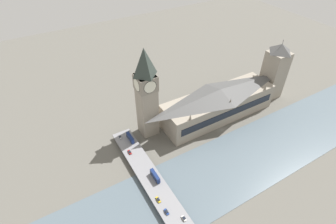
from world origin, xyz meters
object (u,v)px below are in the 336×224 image
at_px(car_southbound_tail, 130,152).
at_px(clock_tower, 146,92).
at_px(car_northbound_lead, 120,137).
at_px(car_northbound_mid, 158,200).
at_px(double_decker_bus_lead, 130,138).
at_px(road_bridge, 163,198).
at_px(parliament_hall, 219,103).
at_px(car_southbound_lead, 167,212).
at_px(victoria_tower, 274,71).
at_px(double_decker_bus_rear, 155,176).
at_px(car_southbound_mid, 184,218).

bearing_deg(car_southbound_tail, clock_tower, -54.73).
relative_size(car_northbound_lead, car_northbound_mid, 0.88).
height_order(clock_tower, double_decker_bus_lead, clock_tower).
distance_m(road_bridge, car_southbound_tail, 47.35).
distance_m(parliament_hall, double_decker_bus_lead, 84.20).
relative_size(car_northbound_lead, car_southbound_lead, 0.97).
bearing_deg(road_bridge, parliament_hall, -59.03).
distance_m(parliament_hall, car_southbound_lead, 109.69).
height_order(parliament_hall, car_northbound_lead, parliament_hall).
bearing_deg(car_northbound_lead, car_northbound_mid, 179.58).
relative_size(parliament_hall, victoria_tower, 1.78).
bearing_deg(parliament_hall, car_northbound_mid, 119.92).
distance_m(victoria_tower, car_southbound_tail, 157.51).
bearing_deg(double_decker_bus_rear, car_southbound_mid, -178.37).
height_order(road_bridge, car_southbound_tail, car_southbound_tail).
bearing_deg(car_southbound_tail, victoria_tower, -88.24).
bearing_deg(double_decker_bus_rear, road_bridge, 170.50).
bearing_deg(car_northbound_mid, clock_tower, -21.86).
bearing_deg(parliament_hall, car_northbound_lead, 80.73).
distance_m(double_decker_bus_lead, car_northbound_lead, 9.68).
height_order(clock_tower, car_northbound_lead, clock_tower).
bearing_deg(victoria_tower, clock_tower, 84.19).
xyz_separation_m(clock_tower, car_northbound_lead, (1.33, 25.69, -36.47)).
bearing_deg(victoria_tower, road_bridge, 108.81).
xyz_separation_m(victoria_tower, road_bridge, (-52.01, 152.71, -24.61)).
height_order(clock_tower, road_bridge, clock_tower).
xyz_separation_m(victoria_tower, car_southbound_mid, (-71.26, 148.97, -23.10)).
relative_size(parliament_hall, car_southbound_lead, 24.55).
distance_m(road_bridge, double_decker_bus_lead, 59.74).
bearing_deg(car_northbound_lead, road_bridge, -177.24).
bearing_deg(double_decker_bus_lead, car_southbound_mid, -179.54).
relative_size(road_bridge, double_decker_bus_rear, 13.13).
bearing_deg(victoria_tower, car_southbound_lead, 111.72).
relative_size(victoria_tower, car_northbound_mid, 12.55).
relative_size(clock_tower, road_bridge, 0.54).
height_order(clock_tower, victoria_tower, clock_tower).
distance_m(double_decker_bus_lead, car_northbound_mid, 59.98).
xyz_separation_m(car_northbound_lead, car_southbound_tail, (-19.38, -0.17, 0.03)).
bearing_deg(victoria_tower, car_southbound_mid, 115.56).
distance_m(victoria_tower, car_northbound_lead, 158.29).
bearing_deg(clock_tower, double_decker_bus_lead, 106.43).
bearing_deg(road_bridge, victoria_tower, -71.19).
distance_m(double_decker_bus_rear, car_southbound_lead, 27.17).
bearing_deg(car_northbound_mid, car_southbound_mid, -158.87).
distance_m(double_decker_bus_rear, car_northbound_mid, 17.63).
relative_size(road_bridge, car_northbound_lead, 34.79).
height_order(victoria_tower, car_southbound_lead, victoria_tower).
bearing_deg(car_southbound_lead, double_decker_bus_lead, -5.24).
height_order(victoria_tower, car_northbound_mid, victoria_tower).
bearing_deg(car_northbound_lead, car_southbound_tail, -179.48).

